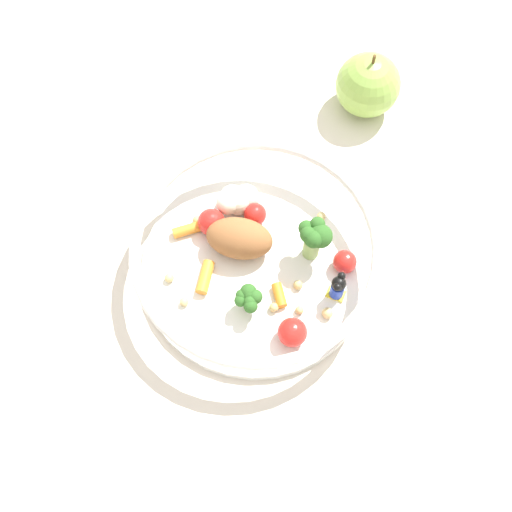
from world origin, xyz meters
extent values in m
plane|color=silver|center=(0.00, 0.00, 0.00)|extent=(2.40, 2.40, 0.00)
cylinder|color=white|center=(-0.01, 0.01, 0.01)|extent=(0.25, 0.25, 0.01)
torus|color=white|center=(-0.01, 0.01, 0.06)|extent=(0.26, 0.26, 0.01)
ellipsoid|color=#935B33|center=(-0.03, 0.00, 0.03)|extent=(0.07, 0.08, 0.04)
cylinder|color=#8EB766|center=(0.04, 0.00, 0.02)|extent=(0.01, 0.01, 0.02)
sphere|color=#2D6023|center=(0.05, 0.00, 0.04)|extent=(0.01, 0.01, 0.01)
sphere|color=#2D6023|center=(0.04, 0.00, 0.04)|extent=(0.01, 0.01, 0.01)
sphere|color=#2D6023|center=(0.04, 0.01, 0.04)|extent=(0.02, 0.02, 0.02)
sphere|color=#2D6023|center=(0.03, 0.00, 0.04)|extent=(0.01, 0.01, 0.01)
sphere|color=#2D6023|center=(0.03, 0.00, 0.04)|extent=(0.02, 0.02, 0.02)
sphere|color=#2D6023|center=(0.03, -0.01, 0.04)|extent=(0.01, 0.01, 0.01)
sphere|color=#2D6023|center=(0.04, -0.01, 0.04)|extent=(0.01, 0.01, 0.01)
sphere|color=#2D6023|center=(0.04, 0.00, 0.04)|extent=(0.01, 0.01, 0.01)
cylinder|color=#8EB766|center=(-0.01, 0.07, 0.03)|extent=(0.02, 0.02, 0.03)
sphere|color=#2D6023|center=(-0.01, 0.07, 0.06)|extent=(0.02, 0.02, 0.02)
sphere|color=#2D6023|center=(-0.01, 0.08, 0.06)|extent=(0.03, 0.03, 0.03)
sphere|color=#2D6023|center=(-0.02, 0.08, 0.06)|extent=(0.02, 0.02, 0.02)
sphere|color=#2D6023|center=(-0.02, 0.07, 0.05)|extent=(0.02, 0.02, 0.02)
sphere|color=#2D6023|center=(-0.01, 0.07, 0.06)|extent=(0.02, 0.02, 0.02)
sphere|color=silver|center=(-0.08, 0.00, 0.03)|extent=(0.02, 0.02, 0.02)
sphere|color=silver|center=(-0.08, 0.01, 0.03)|extent=(0.03, 0.03, 0.03)
sphere|color=silver|center=(-0.09, 0.02, 0.02)|extent=(0.03, 0.03, 0.03)
sphere|color=silver|center=(-0.09, 0.00, 0.03)|extent=(0.02, 0.02, 0.02)
sphere|color=silver|center=(-0.09, 0.00, 0.03)|extent=(0.03, 0.03, 0.03)
sphere|color=silver|center=(-0.09, 0.00, 0.03)|extent=(0.02, 0.02, 0.02)
sphere|color=silver|center=(-0.08, -0.01, 0.03)|extent=(0.03, 0.03, 0.03)
cube|color=yellow|center=(0.04, 0.09, 0.01)|extent=(0.02, 0.02, 0.00)
cylinder|color=#1933B2|center=(0.04, 0.09, 0.03)|extent=(0.02, 0.02, 0.02)
sphere|color=black|center=(0.04, 0.09, 0.04)|extent=(0.02, 0.02, 0.02)
sphere|color=black|center=(0.04, 0.09, 0.05)|extent=(0.01, 0.01, 0.01)
sphere|color=black|center=(0.03, 0.10, 0.05)|extent=(0.01, 0.01, 0.01)
cylinder|color=orange|center=(-0.06, -0.05, 0.02)|extent=(0.02, 0.03, 0.01)
cylinder|color=orange|center=(0.00, -0.04, 0.02)|extent=(0.04, 0.02, 0.01)
cylinder|color=orange|center=(0.03, 0.03, 0.02)|extent=(0.03, 0.01, 0.01)
sphere|color=red|center=(0.08, 0.04, 0.03)|extent=(0.03, 0.03, 0.03)
sphere|color=red|center=(-0.06, -0.03, 0.03)|extent=(0.03, 0.03, 0.03)
sphere|color=red|center=(0.01, 0.11, 0.02)|extent=(0.03, 0.03, 0.03)
sphere|color=red|center=(-0.06, 0.02, 0.02)|extent=(0.03, 0.03, 0.03)
sphere|color=#D1B775|center=(-0.05, 0.09, 0.02)|extent=(0.01, 0.01, 0.01)
sphere|color=tan|center=(0.04, 0.02, 0.02)|extent=(0.01, 0.01, 0.01)
sphere|color=#D1B775|center=(0.06, 0.08, 0.02)|extent=(0.01, 0.01, 0.01)
sphere|color=#D1B775|center=(-0.01, -0.08, 0.02)|extent=(0.01, 0.01, 0.01)
sphere|color=tan|center=(-0.07, -0.04, 0.02)|extent=(0.01, 0.01, 0.01)
sphere|color=tan|center=(0.02, 0.05, 0.02)|extent=(0.01, 0.01, 0.01)
sphere|color=tan|center=(-0.08, 0.03, 0.02)|extent=(0.01, 0.01, 0.01)
sphere|color=tan|center=(0.05, 0.05, 0.02)|extent=(0.01, 0.01, 0.01)
sphere|color=#D1B775|center=(0.02, -0.07, 0.02)|extent=(0.01, 0.01, 0.01)
sphere|color=#D1B775|center=(-0.10, 0.02, 0.02)|extent=(0.01, 0.01, 0.01)
sphere|color=#8CB74C|center=(-0.21, 0.18, 0.04)|extent=(0.08, 0.08, 0.08)
cylinder|color=brown|center=(-0.21, 0.18, 0.08)|extent=(0.00, 0.00, 0.01)
camera|label=1|loc=(0.29, -0.03, 0.68)|focal=47.96mm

